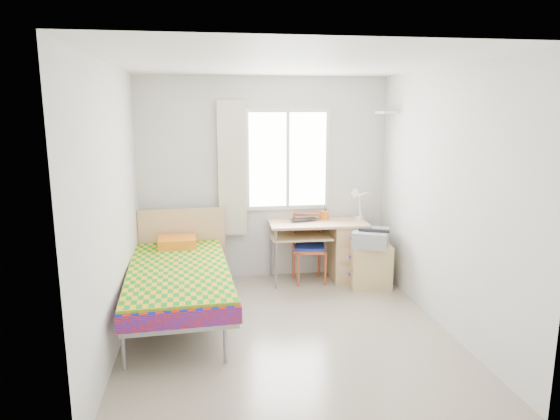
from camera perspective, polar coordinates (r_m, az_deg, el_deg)
The scene contains 17 objects.
floor at distance 5.16m, azimuth 0.71°, elevation -13.68°, with size 3.50×3.50×0.00m, color #BCAD93.
ceiling at distance 4.68m, azimuth 0.79°, elevation 16.46°, with size 3.50×3.50×0.00m, color white.
wall_back at distance 6.46m, azimuth -1.80°, elevation 3.55°, with size 3.20×3.20×0.00m, color silver.
wall_left at distance 4.76m, azimuth -18.60°, elevation 0.06°, with size 3.50×3.50×0.00m, color silver.
wall_right at distance 5.25m, azimuth 18.23°, elevation 1.11°, with size 3.50×3.50×0.00m, color silver.
window at distance 6.45m, azimuth 0.87°, elevation 5.77°, with size 1.10×0.04×1.30m.
curtain at distance 6.34m, azimuth -5.51°, elevation 4.71°, with size 0.35×0.05×1.70m, color beige.
floating_shelf at distance 6.41m, azimuth 12.13°, elevation 10.86°, with size 0.20×0.32×0.03m, color white.
bed at distance 5.45m, azimuth -11.45°, elevation -7.18°, with size 1.16×2.30×0.98m.
desk at distance 6.55m, azimuth 7.14°, elevation -4.29°, with size 1.26×0.61×0.77m.
chair at distance 6.44m, azimuth 3.35°, elevation -3.76°, with size 0.46×0.46×0.89m.
cabinet at distance 6.40m, azimuth 10.18°, elevation -6.20°, with size 0.54×0.49×0.54m.
printer at distance 6.26m, azimuth 10.35°, elevation -3.06°, with size 0.57×0.60×0.20m.
laptop at distance 6.38m, azimuth 2.93°, elevation -1.24°, with size 0.36×0.23×0.03m, color black.
pen_cup at distance 6.53m, azimuth 5.20°, elevation -0.62°, with size 0.09×0.09×0.11m, color orange.
task_lamp at distance 6.40m, azimuth 8.90°, elevation 1.10°, with size 0.24×0.33×0.45m.
book at distance 6.37m, azimuth 2.49°, elevation -3.11°, with size 0.18×0.25×0.02m, color gray.
Camera 1 is at (-0.77, -4.60, 2.20)m, focal length 32.00 mm.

